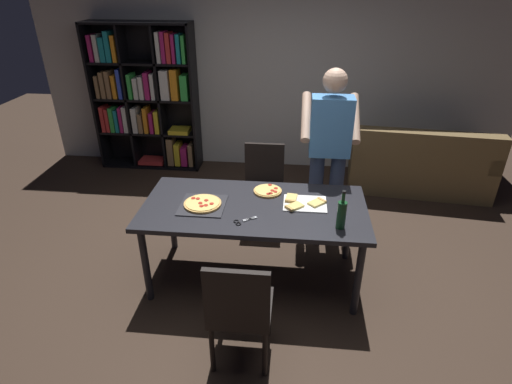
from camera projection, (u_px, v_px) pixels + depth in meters
The scene contains 13 objects.
ground_plane at pixel (254, 276), 3.76m from camera, with size 12.00×12.00×0.00m, color #38281E.
back_wall at pixel (275, 65), 5.38m from camera, with size 6.40×0.10×2.80m, color silver.
dining_table at pixel (254, 213), 3.44m from camera, with size 1.87×0.91×0.75m.
chair_near_camera at pixel (239, 308), 2.69m from camera, with size 0.42×0.42×0.90m.
chair_far_side at pixel (263, 181), 4.34m from camera, with size 0.42×0.42×0.90m.
couch at pixel (418, 166), 5.19m from camera, with size 1.78×1.02×0.85m.
bookshelf at pixel (146, 97), 5.53m from camera, with size 1.40×0.35×1.95m.
person_serving_pizza at pixel (329, 149), 3.86m from camera, with size 0.55×0.54×1.75m.
pepperoni_pizza_on_tray at pixel (203, 204), 3.40m from camera, with size 0.37×0.37×0.04m.
pizza_slices_on_towel at pixel (303, 203), 3.42m from camera, with size 0.36×0.30×0.03m.
wine_bottle at pixel (342, 214), 3.06m from camera, with size 0.07×0.07×0.32m.
kitchen_scissors at pixel (242, 221), 3.18m from camera, with size 0.19×0.15×0.01m.
second_pizza_plain at pixel (268, 191), 3.62m from camera, with size 0.25×0.25×0.03m.
Camera 1 is at (0.31, -2.94, 2.45)m, focal length 28.60 mm.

